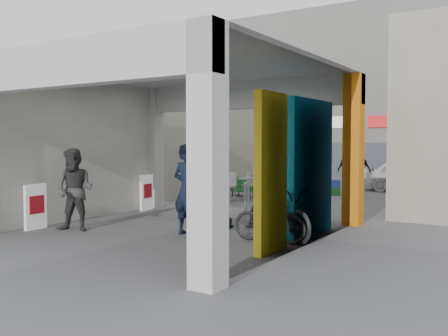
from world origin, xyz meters
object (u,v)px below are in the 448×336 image
Objects in this scene: cafe_set at (250,190)px; border_collie at (224,218)px; bicycle_front at (278,213)px; bicycle_rear at (269,219)px; produce_stand at (246,189)px; man_crates at (354,171)px; man_back_turned at (75,190)px; man_elderly at (297,192)px; white_van at (412,176)px; man_with_dog at (188,190)px.

cafe_set is 2.63× the size of border_collie.
bicycle_front is 0.39m from bicycle_rear.
produce_stand is 0.55× the size of man_crates.
bicycle_rear is (1.54, -0.80, 0.21)m from border_collie.
man_crates is at bearing 51.52° from man_back_turned.
man_elderly is (3.25, -3.48, 0.41)m from cafe_set.
man_elderly is 0.75× the size of bicycle_front.
man_elderly is at bearing 39.77° from bicycle_front.
white_van is (0.23, 11.47, 0.18)m from bicycle_rear.
man_crates is (0.87, 8.24, 0.02)m from man_with_dog.
man_elderly is 0.99× the size of bicycle_rear.
produce_stand reaches higher than border_collie.
bicycle_front is at bearing -55.61° from cafe_set.
man_crates is (2.79, 2.22, 0.63)m from cafe_set.
man_with_dog is 1.27× the size of bicycle_rear.
man_crates reaches higher than man_elderly.
border_collie is at bearing -104.28° from man_with_dog.
produce_stand is 6.00m from man_elderly.
cafe_set is 0.81× the size of man_crates.
man_back_turned is 0.93× the size of man_crates.
white_van is (3.95, 5.64, 0.29)m from cafe_set.
man_with_dog is 2.88m from man_elderly.
man_back_turned is 9.74m from man_crates.
man_back_turned is 4.31m from bicycle_rear.
produce_stand is 3.76m from man_crates.
white_van is at bearing -3.50° from bicycle_rear.
border_collie is 7.30m from man_crates.
produce_stand is at bearing 72.81° from man_back_turned.
cafe_set reaches higher than bicycle_rear.
man_with_dog is 8.29m from man_crates.
man_with_dog reaches higher than bicycle_rear.
bicycle_front reaches higher than bicycle_rear.
bicycle_rear is (0.47, -2.35, -0.29)m from man_elderly.
man_crates is at bearing 38.44° from cafe_set.
man_with_dog is at bearing -72.33° from cafe_set.
bicycle_front reaches higher than cafe_set.
man_with_dog is at bearing -126.01° from border_collie.
man_elderly reaches higher than cafe_set.
man_back_turned is at bearing -164.17° from border_collie.
white_van is (4.36, 12.62, -0.27)m from man_back_turned.
cafe_set is 1.05× the size of man_elderly.
bicycle_front is 1.32× the size of bicycle_rear.
cafe_set is at bearing -74.81° from produce_stand.
man_crates is (3.20, 9.20, 0.07)m from man_back_turned.
man_back_turned is 4.43m from bicycle_front.
produce_stand is (-0.70, 1.01, -0.06)m from cafe_set.
produce_stand is at bearing 94.38° from border_collie.
bicycle_rear reaches higher than produce_stand.
man_with_dog reaches higher than white_van.
produce_stand is 8.15m from bicycle_rear.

